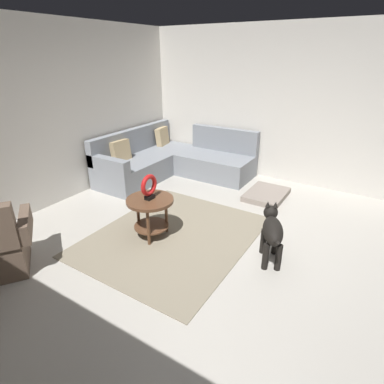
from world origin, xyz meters
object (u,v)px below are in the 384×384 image
object	(u,v)px
side_table	(150,208)
dog_bed_mat	(266,194)
sectional_couch	(172,161)
torus_sculpture	(149,186)
dog	(272,231)

from	to	relation	value
side_table	dog_bed_mat	distance (m)	2.19
sectional_couch	torus_sculpture	distance (m)	2.29
dog_bed_mat	sectional_couch	bearing A→B (deg)	89.84
side_table	dog	world-z (taller)	dog
dog_bed_mat	dog	size ratio (longest dim) A/B	1.01
sectional_couch	dog_bed_mat	size ratio (longest dim) A/B	2.81
sectional_couch	side_table	bearing A→B (deg)	-151.56
sectional_couch	dog_bed_mat	distance (m)	1.96
torus_sculpture	dog	distance (m)	1.56
side_table	sectional_couch	bearing A→B (deg)	28.44
side_table	dog_bed_mat	size ratio (longest dim) A/B	0.75
dog_bed_mat	dog	distance (m)	1.77
sectional_couch	side_table	distance (m)	2.25
torus_sculpture	dog_bed_mat	xyz separation A→B (m)	(1.97, -0.87, -0.67)
side_table	dog	xyz separation A→B (m)	(0.34, -1.48, -0.04)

